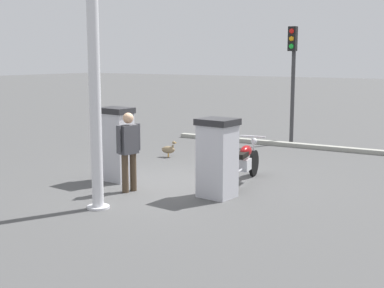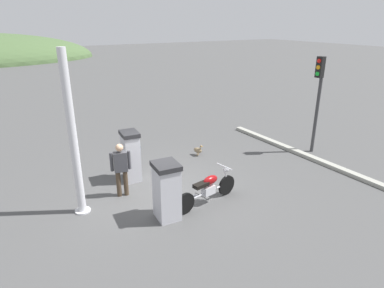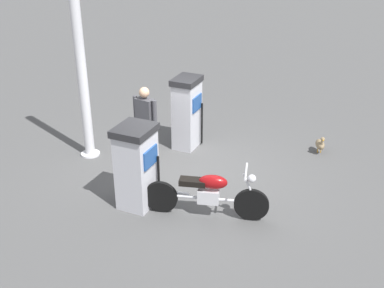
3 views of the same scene
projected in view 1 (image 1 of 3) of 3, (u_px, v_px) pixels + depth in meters
name	position (u px, v px, depth m)	size (l,w,h in m)	color
ground_plane	(177.00, 184.00, 11.00)	(120.00, 120.00, 0.00)	#4C4C4C
fuel_pump_near	(217.00, 157.00, 9.84)	(0.68, 0.73, 1.49)	silver
fuel_pump_far	(117.00, 144.00, 11.15)	(0.59, 0.71, 1.57)	silver
motorcycle_near_pump	(244.00, 162.00, 10.97)	(2.10, 0.63, 0.93)	black
attendant_person	(129.00, 147.00, 10.21)	(0.58, 0.27, 1.56)	#473828
wandering_duck	(169.00, 149.00, 13.91)	(0.28, 0.43, 0.44)	#847051
roadside_traffic_light	(293.00, 64.00, 15.77)	(0.38, 0.25, 3.53)	#38383A
canopy_support_pole	(95.00, 94.00, 8.88)	(0.40, 0.40, 4.15)	silver
road_edge_kerb	(284.00, 144.00, 15.68)	(0.48, 7.15, 0.12)	#9E9E93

